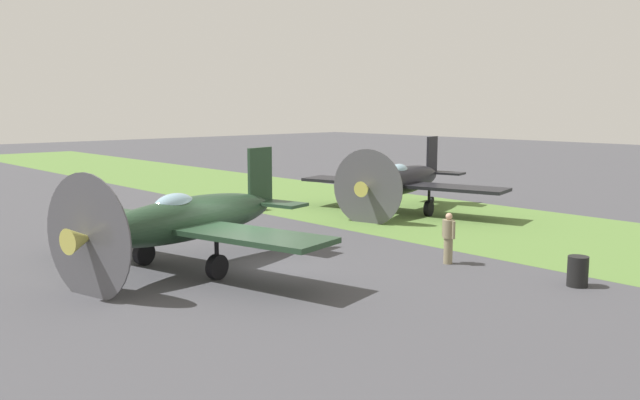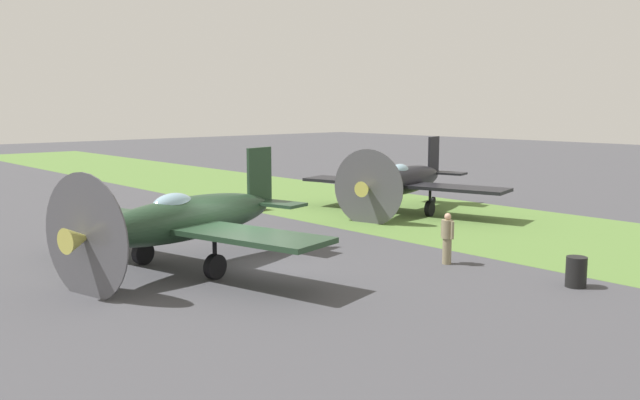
# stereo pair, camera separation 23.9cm
# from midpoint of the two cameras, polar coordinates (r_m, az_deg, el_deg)

# --- Properties ---
(ground_plane) EXTENTS (160.00, 160.00, 0.00)m
(ground_plane) POSITION_cam_midpoint_polar(r_m,az_deg,el_deg) (21.61, -6.01, -6.08)
(ground_plane) COLOR #424247
(grass_verge) EXTENTS (120.00, 11.00, 0.01)m
(grass_verge) POSITION_cam_midpoint_polar(r_m,az_deg,el_deg) (30.70, 13.47, -2.01)
(grass_verge) COLOR #567A38
(grass_verge) RESTS_ON ground
(airplane_lead) EXTENTS (11.12, 8.90, 3.94)m
(airplane_lead) POSITION_cam_midpoint_polar(r_m,az_deg,el_deg) (21.84, -11.67, -1.63)
(airplane_lead) COLOR #233D28
(airplane_lead) RESTS_ON ground
(airplane_wingman) EXTENTS (10.69, 8.57, 3.80)m
(airplane_wingman) POSITION_cam_midpoint_polar(r_m,az_deg,el_deg) (33.20, 6.89, 1.67)
(airplane_wingman) COLOR black
(airplane_wingman) RESTS_ON ground
(ground_crew_chief) EXTENTS (0.61, 0.38, 1.73)m
(ground_crew_chief) POSITION_cam_midpoint_polar(r_m,az_deg,el_deg) (22.67, 10.67, -3.14)
(ground_crew_chief) COLOR #847A5B
(ground_crew_chief) RESTS_ON ground
(ground_crew_mechanic) EXTENTS (0.38, 0.59, 1.73)m
(ground_crew_mechanic) POSITION_cam_midpoint_polar(r_m,az_deg,el_deg) (28.90, -19.23, -1.04)
(ground_crew_mechanic) COLOR #9E998E
(ground_crew_mechanic) RESTS_ON ground
(fuel_drum) EXTENTS (0.60, 0.60, 0.90)m
(fuel_drum) POSITION_cam_midpoint_polar(r_m,az_deg,el_deg) (21.00, 20.93, -5.73)
(fuel_drum) COLOR black
(fuel_drum) RESTS_ON ground
(supply_crate) EXTENTS (0.93, 0.93, 0.64)m
(supply_crate) POSITION_cam_midpoint_polar(r_m,az_deg,el_deg) (33.94, -6.05, -0.34)
(supply_crate) COLOR olive
(supply_crate) RESTS_ON ground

